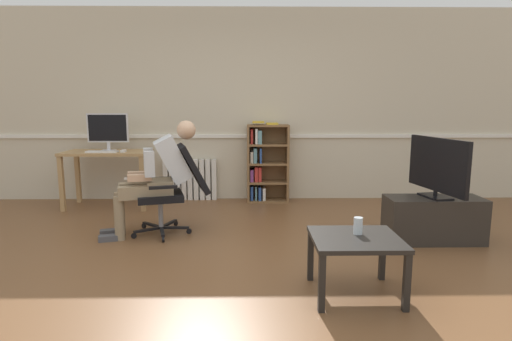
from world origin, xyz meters
name	(u,v)px	position (x,y,z in m)	size (l,w,h in m)	color
ground_plane	(240,267)	(0.00, 0.00, 0.00)	(18.00, 18.00, 0.00)	brown
back_wall	(244,106)	(0.00, 2.65, 1.35)	(12.00, 0.13, 2.70)	beige
computer_desk	(108,160)	(-1.82, 2.15, 0.63)	(1.12, 0.59, 0.76)	tan
imac_monitor	(108,129)	(-1.82, 2.23, 1.04)	(0.55, 0.14, 0.50)	silver
keyboard	(102,152)	(-1.83, 2.01, 0.77)	(0.40, 0.12, 0.02)	white
computer_mouse	(124,151)	(-1.56, 2.03, 0.77)	(0.06, 0.10, 0.03)	white
bookshelf	(265,163)	(0.30, 2.44, 0.55)	(0.58, 0.30, 1.14)	brown
radiator	(190,180)	(-0.78, 2.54, 0.30)	(0.76, 0.08, 0.59)	white
office_chair	(175,185)	(-0.71, 0.99, 0.52)	(0.84, 0.67, 0.96)	black
person_seated	(157,174)	(-0.89, 0.94, 0.65)	(1.03, 0.56, 1.21)	#937F60
tv_stand	(434,219)	(1.94, 0.65, 0.23)	(0.95, 0.38, 0.45)	#2D2823
tv_screen	(437,166)	(1.94, 0.65, 0.77)	(0.25, 0.89, 0.60)	black
coffee_table	(356,245)	(0.85, -0.52, 0.37)	(0.63, 0.57, 0.44)	black
drinking_glass	(358,226)	(0.88, -0.45, 0.50)	(0.07, 0.07, 0.12)	silver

